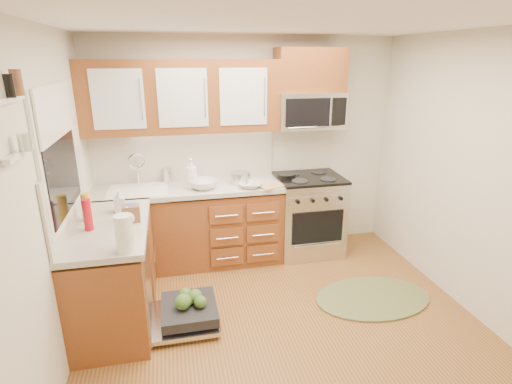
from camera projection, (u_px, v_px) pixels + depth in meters
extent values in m
plane|color=brown|center=(287.00, 331.00, 3.48)|extent=(3.50, 3.50, 0.00)
plane|color=white|center=(296.00, 21.00, 2.68)|extent=(3.50, 3.50, 0.00)
cube|color=beige|center=(247.00, 148.00, 4.70)|extent=(3.50, 0.04, 2.50)
cube|color=beige|center=(433.00, 350.00, 1.46)|extent=(3.50, 0.04, 2.50)
cube|color=beige|center=(45.00, 214.00, 2.72)|extent=(0.04, 3.50, 2.50)
cube|color=beige|center=(485.00, 182.00, 3.44)|extent=(0.04, 3.50, 2.50)
cube|color=brown|center=(190.00, 228.00, 4.53)|extent=(2.05, 0.60, 0.85)
cube|color=brown|center=(114.00, 276.00, 3.53)|extent=(0.60, 1.25, 0.85)
cube|color=beige|center=(188.00, 189.00, 4.37)|extent=(2.07, 0.64, 0.05)
cube|color=beige|center=(109.00, 227.00, 3.38)|extent=(0.64, 1.27, 0.05)
cube|color=beige|center=(185.00, 155.00, 4.55)|extent=(2.05, 0.02, 0.57)
cube|color=beige|center=(66.00, 195.00, 3.22)|extent=(0.02, 1.25, 0.57)
cube|color=brown|center=(310.00, 70.00, 4.39)|extent=(0.76, 0.35, 0.47)
cube|color=white|center=(55.00, 112.00, 2.99)|extent=(0.02, 0.96, 0.40)
cube|color=white|center=(8.00, 99.00, 2.15)|extent=(0.04, 0.40, 0.03)
cube|color=white|center=(19.00, 154.00, 2.24)|extent=(0.04, 0.40, 0.03)
cylinder|color=black|center=(286.00, 175.00, 4.62)|extent=(0.26, 0.26, 0.04)
cylinder|color=silver|center=(241.00, 178.00, 4.45)|extent=(0.29, 0.29, 0.13)
cube|color=tan|center=(272.00, 186.00, 4.34)|extent=(0.32, 0.26, 0.02)
cylinder|color=silver|center=(168.00, 175.00, 4.49)|extent=(0.14, 0.14, 0.17)
cylinder|color=white|center=(124.00, 234.00, 2.86)|extent=(0.17, 0.17, 0.28)
cylinder|color=gold|center=(87.00, 207.00, 3.42)|extent=(0.08, 0.08, 0.24)
cylinder|color=red|center=(87.00, 215.00, 3.22)|extent=(0.08, 0.08, 0.26)
cube|color=brown|center=(131.00, 214.00, 3.41)|extent=(0.15, 0.11, 0.14)
cube|color=blue|center=(132.00, 212.00, 3.45)|extent=(0.10, 0.06, 0.15)
imported|color=#999999|center=(251.00, 185.00, 4.32)|extent=(0.31, 0.31, 0.06)
imported|color=#999999|center=(203.00, 184.00, 4.28)|extent=(0.39, 0.39, 0.09)
imported|color=#999999|center=(256.00, 183.00, 4.33)|extent=(0.14, 0.14, 0.09)
imported|color=#999999|center=(192.00, 174.00, 4.25)|extent=(0.14, 0.14, 0.33)
imported|color=#999999|center=(119.00, 201.00, 3.62)|extent=(0.10, 0.11, 0.21)
imported|color=#999999|center=(128.00, 215.00, 3.38)|extent=(0.13, 0.13, 0.15)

